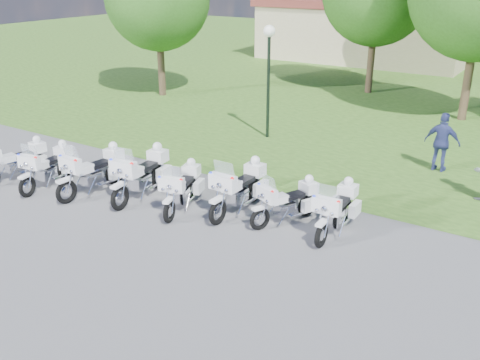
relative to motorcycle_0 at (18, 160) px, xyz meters
The scene contains 13 objects.
ground 6.87m from the motorcycle_0, ahead, with size 100.00×100.00×0.00m, color slate.
grass_lawn 28.30m from the motorcycle_0, 76.03° to the left, with size 100.00×48.00×0.01m, color #325B1C.
motorcycle_0 is the anchor object (origin of this frame).
motorcycle_1 1.28m from the motorcycle_0, ahead, with size 1.00×2.27×1.53m.
motorcycle_2 2.87m from the motorcycle_0, 11.02° to the left, with size 0.90×2.48×1.67m.
motorcycle_3 4.37m from the motorcycle_0, 14.27° to the left, with size 1.01×2.57×1.73m.
motorcycle_4 5.82m from the motorcycle_0, 10.30° to the left, with size 1.12×2.18×1.50m.
motorcycle_5 7.35m from the motorcycle_0, 13.85° to the left, with size 0.83×2.48×1.66m.
motorcycle_6 8.77m from the motorcycle_0, 12.26° to the left, with size 1.26×1.99×1.44m.
motorcycle_7 10.07m from the motorcycle_0, 11.54° to the left, with size 0.76×2.27×1.52m.
lamp_post 9.53m from the motorcycle_0, 61.47° to the left, with size 0.44×0.44×4.28m.
building_west 28.51m from the motorcycle_0, 88.33° to the left, with size 14.56×8.32×4.10m.
bystander_c 13.52m from the motorcycle_0, 35.64° to the left, with size 1.14×0.47×1.94m, color navy.
Camera 1 is at (7.54, -9.96, 6.28)m, focal length 40.00 mm.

